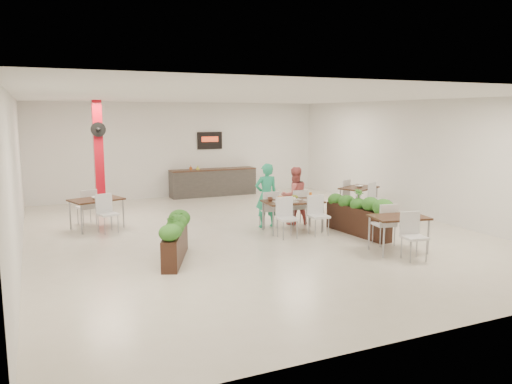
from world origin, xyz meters
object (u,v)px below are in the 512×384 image
Objects in this scene: red_column at (99,157)px; diner_woman at (294,196)px; side_table_b at (359,192)px; side_table_c at (399,223)px; main_table at (292,205)px; diner_man at (266,195)px; planter_right at (358,213)px; side_table_a at (96,204)px; planter_left at (175,235)px; service_counter at (213,182)px.

red_column is 5.57m from diner_woman.
side_table_c is (-1.70, -3.73, -0.00)m from side_table_b.
diner_man is (-0.39, 0.65, 0.17)m from main_table.
planter_right reaches higher than side_table_b.
side_table_a is 1.00× the size of side_table_c.
planter_right is at bearing -47.89° from side_table_a.
side_table_a is at bearing -100.26° from red_column.
planter_right is 1.25× the size of side_table_b.
side_table_a is (-5.53, 3.17, 0.12)m from planter_right.
planter_left reaches higher than side_table_c.
side_table_a is at bearing 150.14° from planter_right.
red_column is at bearing -38.48° from diner_man.
side_table_c is (1.09, -8.36, 0.13)m from service_counter.
side_table_b is (6.05, 2.45, 0.12)m from planter_left.
side_table_b is 4.10m from side_table_c.
main_table is at bearing 142.66° from planter_right.
service_counter is 5.40m from side_table_b.
side_table_a is (-4.29, 2.23, -0.01)m from main_table.
service_counter is 1.76× the size of main_table.
red_column reaches higher than side_table_b.
red_column is 4.56m from service_counter.
diner_man is at bearing 120.80° from main_table.
main_table is (3.98, -3.97, -1.01)m from red_column.
diner_man is 0.78× the size of planter_right.
side_table_a is (-3.90, 1.58, -0.18)m from diner_man.
service_counter is at bearing 25.00° from red_column.
planter_left is at bearing 31.76° from diner_woman.
red_column is 1.94× the size of side_table_b.
side_table_a is 1.01× the size of side_table_b.
red_column is at bearing -155.00° from service_counter.
side_table_b is (2.40, 0.55, -0.12)m from diner_woman.
service_counter is at bearing 100.17° from planter_right.
red_column is at bearing 138.00° from side_table_c.
side_table_b is at bearing 22.07° from planter_left.
planter_right is (1.24, -0.94, -0.13)m from main_table.
planter_left is at bearing 37.94° from diner_man.
diner_man reaches higher than planter_left.
diner_woman is at bearing -85.70° from service_counter.
diner_woman is at bearing -37.05° from red_column.
diner_man is at bearing -42.71° from red_column.
planter_right is at bearing -43.28° from red_column.
red_column reaches higher than main_table.
side_table_c is at bearing -66.38° from main_table.
planter_left reaches higher than main_table.
side_table_c is (4.35, -1.28, 0.12)m from planter_left.
side_table_a is (-0.31, -1.74, -1.01)m from red_column.
main_table is 4.84m from side_table_a.
planter_right is (5.21, -4.91, -1.13)m from red_column.
diner_man reaches higher than planter_right.
side_table_a is at bearing 148.55° from side_table_c.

